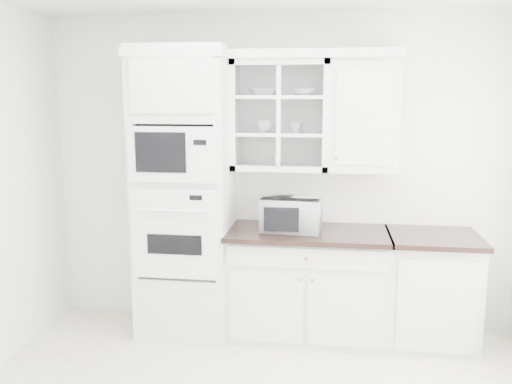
# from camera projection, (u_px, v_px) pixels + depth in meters

# --- Properties ---
(room_shell) EXTENTS (4.00, 3.50, 2.70)m
(room_shell) POSITION_uv_depth(u_px,v_px,m) (258.00, 134.00, 3.35)
(room_shell) COLOR white
(room_shell) RESTS_ON ground
(oven_column) EXTENTS (0.76, 0.68, 2.40)m
(oven_column) POSITION_uv_depth(u_px,v_px,m) (185.00, 194.00, 4.52)
(oven_column) COLOR silver
(oven_column) RESTS_ON ground
(base_cabinet_run) EXTENTS (1.32, 0.67, 0.92)m
(base_cabinet_run) POSITION_uv_depth(u_px,v_px,m) (307.00, 283.00, 4.54)
(base_cabinet_run) COLOR silver
(base_cabinet_run) RESTS_ON ground
(extra_base_cabinet) EXTENTS (0.72, 0.67, 0.92)m
(extra_base_cabinet) POSITION_uv_depth(u_px,v_px,m) (430.00, 289.00, 4.41)
(extra_base_cabinet) COLOR silver
(extra_base_cabinet) RESTS_ON ground
(upper_cabinet_glass) EXTENTS (0.80, 0.33, 0.90)m
(upper_cabinet_glass) POSITION_uv_depth(u_px,v_px,m) (280.00, 115.00, 4.46)
(upper_cabinet_glass) COLOR silver
(upper_cabinet_glass) RESTS_ON room_shell
(upper_cabinet_solid) EXTENTS (0.55, 0.33, 0.90)m
(upper_cabinet_solid) POSITION_uv_depth(u_px,v_px,m) (364.00, 116.00, 4.37)
(upper_cabinet_solid) COLOR silver
(upper_cabinet_solid) RESTS_ON room_shell
(crown_molding) EXTENTS (2.14, 0.38, 0.07)m
(crown_molding) POSITION_uv_depth(u_px,v_px,m) (268.00, 55.00, 4.37)
(crown_molding) COLOR white
(crown_molding) RESTS_ON room_shell
(countertop_microwave) EXTENTS (0.50, 0.43, 0.28)m
(countertop_microwave) POSITION_uv_depth(u_px,v_px,m) (292.00, 214.00, 4.43)
(countertop_microwave) COLOR white
(countertop_microwave) RESTS_ON base_cabinet_run
(bowl_a) EXTENTS (0.30, 0.30, 0.06)m
(bowl_a) POSITION_uv_depth(u_px,v_px,m) (264.00, 92.00, 4.43)
(bowl_a) COLOR white
(bowl_a) RESTS_ON upper_cabinet_glass
(bowl_b) EXTENTS (0.19, 0.19, 0.06)m
(bowl_b) POSITION_uv_depth(u_px,v_px,m) (304.00, 92.00, 4.39)
(bowl_b) COLOR white
(bowl_b) RESTS_ON upper_cabinet_glass
(cup_a) EXTENTS (0.14, 0.14, 0.10)m
(cup_a) POSITION_uv_depth(u_px,v_px,m) (264.00, 126.00, 4.49)
(cup_a) COLOR white
(cup_a) RESTS_ON upper_cabinet_glass
(cup_b) EXTENTS (0.10, 0.10, 0.09)m
(cup_b) POSITION_uv_depth(u_px,v_px,m) (296.00, 127.00, 4.46)
(cup_b) COLOR white
(cup_b) RESTS_ON upper_cabinet_glass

